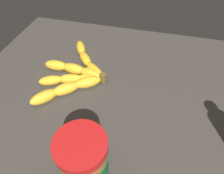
% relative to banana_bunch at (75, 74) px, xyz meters
% --- Properties ---
extents(ground_plane, '(0.92, 0.80, 0.05)m').
position_rel_banana_bunch_xyz_m(ground_plane, '(-0.15, 0.07, -0.04)').
color(ground_plane, '#38332D').
extents(banana_bunch, '(0.21, 0.33, 0.03)m').
position_rel_banana_bunch_xyz_m(banana_bunch, '(0.00, 0.00, 0.00)').
color(banana_bunch, gold).
rests_on(banana_bunch, ground_plane).
extents(peanut_butter_jar, '(0.09, 0.09, 0.14)m').
position_rel_banana_bunch_xyz_m(peanut_butter_jar, '(-0.13, 0.28, 0.05)').
color(peanut_butter_jar, '#9E602D').
rests_on(peanut_butter_jar, ground_plane).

